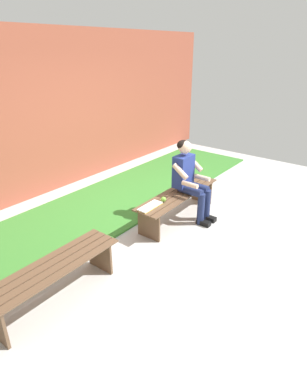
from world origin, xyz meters
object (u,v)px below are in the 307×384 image
Objects in this scene: book_open at (150,207)px; bench_far at (53,274)px; bench_near at (178,199)px; apple at (163,199)px; person_seated at (190,177)px.

bench_far is at bearing 0.60° from book_open.
bench_near is 0.66m from book_open.
book_open is (-1.69, -0.04, 0.12)m from bench_far.
apple is at bearing -0.01° from bench_near.
apple is 0.19× the size of book_open.
bench_far is 1.27× the size of person_seated.
bench_far is (2.34, 0.00, -0.01)m from bench_near.
bench_near and bench_far have the same top height.
bench_near is 2.34m from bench_far.
apple reaches higher than bench_near.
bench_far is 3.81× the size of book_open.
person_seated is 0.84m from book_open.
apple is at bearing -10.45° from person_seated.
person_seated is (-2.48, 0.10, 0.35)m from bench_far.
book_open is at bearing -178.49° from bench_far.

